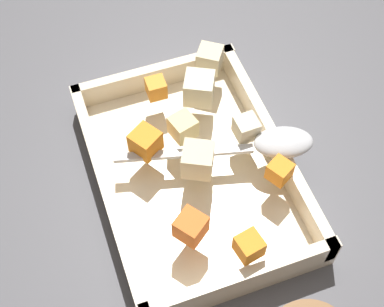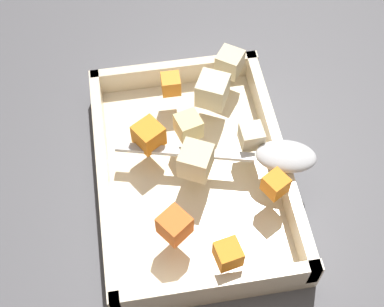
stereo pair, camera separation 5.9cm
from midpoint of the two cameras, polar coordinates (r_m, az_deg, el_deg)
name	(u,v)px [view 2 (the right image)]	position (r m, az deg, el deg)	size (l,w,h in m)	color
ground_plane	(195,186)	(0.64, 2.93, -3.59)	(4.00, 4.00, 0.00)	#4C4C51
baking_dish	(192,174)	(0.63, 2.69, -2.35)	(0.29, 0.21, 0.05)	beige
carrot_chunk_heap_side	(175,225)	(0.54, 1.30, -7.73)	(0.03, 0.03, 0.03)	orange
carrot_chunk_near_spoon	(149,135)	(0.60, -1.73, 1.69)	(0.03, 0.03, 0.03)	orange
carrot_chunk_under_handle	(171,84)	(0.65, 0.40, 7.07)	(0.02, 0.02, 0.02)	orange
carrot_chunk_far_right	(276,184)	(0.58, 11.58, -3.39)	(0.02, 0.02, 0.02)	orange
carrot_chunk_near_left	(228,254)	(0.54, 6.97, -10.60)	(0.02, 0.02, 0.02)	orange
potato_chunk_rim_edge	(230,62)	(0.67, 6.49, 9.22)	(0.03, 0.03, 0.03)	beige
potato_chunk_back_center	(251,136)	(0.61, 8.96, 1.58)	(0.02, 0.02, 0.02)	beige
potato_chunk_front_center	(212,90)	(0.64, 4.81, 6.39)	(0.03, 0.03, 0.03)	beige
potato_chunk_corner_ne	(189,126)	(0.61, 2.47, 2.69)	(0.03, 0.03, 0.03)	#E0CC89
potato_chunk_heap_top	(199,160)	(0.58, 3.68, -0.91)	(0.03, 0.03, 0.03)	beige
serving_spoon	(273,156)	(0.60, 11.21, -0.44)	(0.08, 0.22, 0.02)	silver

